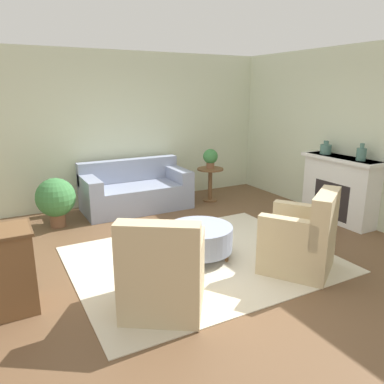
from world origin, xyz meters
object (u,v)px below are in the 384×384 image
at_px(armchair_right, 303,240).
at_px(vase_mantel_near, 326,149).
at_px(potted_plant_floor, 56,199).
at_px(couch, 136,191).
at_px(ottoman_table, 199,238).
at_px(side_table, 210,179).
at_px(armchair_left, 163,275).
at_px(potted_plant_on_side_table, 210,157).
at_px(vase_mantel_far, 361,154).

xyz_separation_m(armchair_right, vase_mantel_near, (1.80, 1.39, 0.78)).
xyz_separation_m(armchair_right, potted_plant_floor, (-2.32, 2.97, 0.08)).
height_order(couch, ottoman_table, couch).
xyz_separation_m(armchair_right, ottoman_table, (-0.92, 0.86, -0.10)).
height_order(side_table, potted_plant_floor, potted_plant_floor).
height_order(armchair_left, potted_plant_on_side_table, potted_plant_on_side_table).
height_order(couch, armchair_left, armchair_left).
height_order(ottoman_table, side_table, side_table).
distance_m(vase_mantel_near, potted_plant_on_side_table, 2.09).
bearing_deg(side_table, couch, 170.94).
bearing_deg(potted_plant_on_side_table, potted_plant_floor, -178.52).
xyz_separation_m(vase_mantel_near, potted_plant_on_side_table, (-1.25, 1.65, -0.30)).
bearing_deg(couch, ottoman_table, -90.56).
xyz_separation_m(vase_mantel_near, potted_plant_floor, (-4.12, 1.58, -0.70)).
xyz_separation_m(ottoman_table, side_table, (1.47, 2.18, 0.16)).
bearing_deg(ottoman_table, armchair_left, -136.03).
relative_size(armchair_left, vase_mantel_far, 4.03).
bearing_deg(potted_plant_floor, armchair_left, -80.31).
xyz_separation_m(armchair_right, side_table, (0.55, 3.05, 0.06)).
xyz_separation_m(ottoman_table, potted_plant_on_side_table, (1.47, 2.18, 0.58)).
bearing_deg(armchair_left, potted_plant_floor, 99.69).
height_order(armchair_left, ottoman_table, armchair_left).
relative_size(armchair_right, side_table, 1.63).
height_order(side_table, vase_mantel_far, vase_mantel_far).
distance_m(couch, ottoman_table, 2.41).
height_order(couch, armchair_right, armchair_right).
bearing_deg(ottoman_table, vase_mantel_near, 11.00).
relative_size(potted_plant_on_side_table, potted_plant_floor, 0.48).
xyz_separation_m(armchair_left, ottoman_table, (0.90, 0.86, -0.10)).
distance_m(armchair_left, side_table, 3.86).
relative_size(armchair_left, vase_mantel_near, 4.79).
height_order(ottoman_table, vase_mantel_far, vase_mantel_far).
distance_m(vase_mantel_far, potted_plant_on_side_table, 2.67).
bearing_deg(armchair_left, side_table, 52.11).
relative_size(couch, ottoman_table, 2.24).
relative_size(vase_mantel_far, potted_plant_on_side_table, 0.70).
bearing_deg(potted_plant_floor, ottoman_table, -56.33).
bearing_deg(armchair_right, ottoman_table, 136.79).
xyz_separation_m(couch, armchair_left, (-0.92, -3.28, 0.06)).
bearing_deg(ottoman_table, couch, 89.44).
distance_m(ottoman_table, potted_plant_on_side_table, 2.70).
bearing_deg(couch, vase_mantel_far, -43.67).
relative_size(couch, vase_mantel_near, 8.55).
height_order(couch, side_table, couch).
relative_size(armchair_left, potted_plant_floor, 1.35).
bearing_deg(ottoman_table, side_table, 55.96).
xyz_separation_m(ottoman_table, vase_mantel_far, (2.72, -0.16, 0.89)).
bearing_deg(armchair_left, couch, 74.32).
xyz_separation_m(vase_mantel_far, potted_plant_floor, (-4.12, 2.27, -0.72)).
relative_size(side_table, vase_mantel_near, 2.93).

